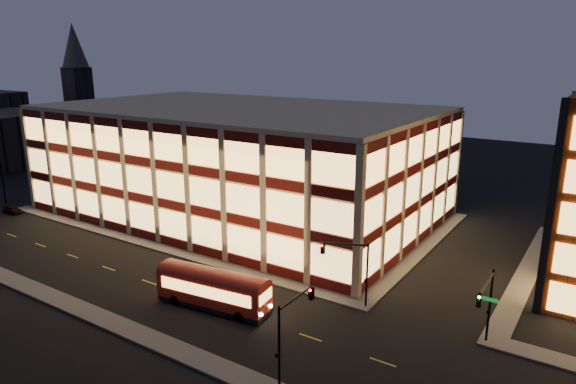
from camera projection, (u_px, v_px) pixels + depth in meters
The scene contains 14 objects.
ground at pixel (166, 254), 56.15m from camera, with size 200.00×200.00×0.00m, color black.
sidewalk_office_south at pixel (154, 245), 58.53m from camera, with size 54.00×2.00×0.15m, color #514F4C.
sidewalk_office_east at pixel (423, 248), 57.69m from camera, with size 2.00×30.00×0.15m, color #514F4C.
sidewalk_tower_west at pixel (529, 270), 51.87m from camera, with size 2.00×30.00×0.15m, color #514F4C.
sidewalk_near at pixel (58, 299), 45.64m from camera, with size 100.00×2.00×0.15m, color #514F4C.
office_building at pixel (240, 160), 69.44m from camera, with size 50.45×30.45×14.50m.
bg_building_a at pixel (11, 137), 102.16m from camera, with size 18.00×28.00×10.00m, color #2D2621.
church_tower at pixel (80, 106), 123.10m from camera, with size 5.00×5.00×18.00m, color #2D2621.
church_spire at pixel (74, 45), 119.42m from camera, with size 6.00×6.00×10.00m, color #4C473F.
traffic_signal_far at pixel (351, 262), 43.52m from camera, with size 3.79×1.87×6.00m.
traffic_signal_right at pixel (487, 300), 36.85m from camera, with size 1.20×4.37×6.00m.
traffic_signal_near at pixel (292, 323), 33.74m from camera, with size 0.32×4.45×6.00m.
trolley_bus at pixel (213, 287), 43.92m from camera, with size 10.44×3.74×3.46m.
parked_car_0 at pixel (12, 209), 70.26m from camera, with size 1.31×3.25×1.11m, color black.
Camera 1 is at (39.91, -36.50, 21.29)m, focal length 32.00 mm.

